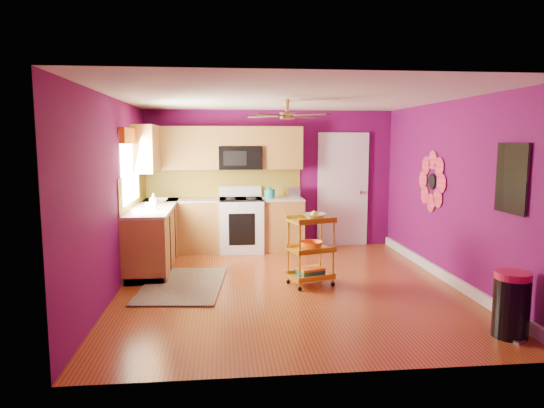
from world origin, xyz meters
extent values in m
plane|color=maroon|center=(0.00, 0.00, 0.00)|extent=(5.00, 5.00, 0.00)
cube|color=#620B53|center=(0.00, 2.50, 1.25)|extent=(4.50, 0.04, 2.50)
cube|color=#620B53|center=(0.00, -2.50, 1.25)|extent=(4.50, 0.04, 2.50)
cube|color=#620B53|center=(-2.25, 0.00, 1.25)|extent=(0.04, 5.00, 2.50)
cube|color=#620B53|center=(2.25, 0.00, 1.25)|extent=(0.04, 5.00, 2.50)
cube|color=silver|center=(0.00, 0.00, 2.50)|extent=(4.50, 5.00, 0.04)
cube|color=white|center=(2.22, 0.00, 0.07)|extent=(0.05, 4.90, 0.14)
cube|color=olive|center=(-1.95, 1.35, 0.45)|extent=(0.60, 2.30, 0.90)
cube|color=olive|center=(-0.85, 2.20, 0.45)|extent=(2.80, 0.60, 0.90)
cube|color=beige|center=(-1.95, 1.35, 0.92)|extent=(0.63, 2.30, 0.04)
cube|color=beige|center=(-0.85, 2.20, 0.92)|extent=(2.80, 0.63, 0.04)
cube|color=black|center=(-1.95, 1.35, 0.05)|extent=(0.54, 2.30, 0.10)
cube|color=black|center=(-0.85, 2.20, 0.05)|extent=(2.80, 0.54, 0.10)
cube|color=white|center=(-0.55, 2.17, 0.46)|extent=(0.76, 0.66, 0.92)
cube|color=black|center=(-0.55, 2.17, 0.93)|extent=(0.76, 0.62, 0.03)
cube|color=white|center=(-0.55, 2.45, 1.04)|extent=(0.76, 0.06, 0.18)
cube|color=black|center=(-0.55, 1.84, 0.45)|extent=(0.45, 0.02, 0.55)
cube|color=olive|center=(-1.59, 2.33, 1.83)|extent=(1.32, 0.33, 0.75)
cube|color=olive|center=(0.19, 2.33, 1.83)|extent=(0.72, 0.33, 0.75)
cube|color=olive|center=(-0.55, 2.33, 2.03)|extent=(0.76, 0.33, 0.34)
cube|color=olive|center=(-2.08, 1.85, 1.83)|extent=(0.33, 1.30, 0.75)
cube|color=black|center=(-0.55, 2.30, 1.65)|extent=(0.76, 0.38, 0.40)
cube|color=olive|center=(-0.85, 2.49, 1.20)|extent=(2.80, 0.01, 0.51)
cube|color=olive|center=(-2.24, 1.35, 1.20)|extent=(0.01, 2.30, 0.51)
cube|color=white|center=(-2.23, 1.05, 1.55)|extent=(0.03, 1.20, 1.00)
cube|color=orange|center=(-2.20, 1.05, 2.02)|extent=(0.08, 1.35, 0.22)
cube|color=white|center=(1.35, 2.48, 1.02)|extent=(0.85, 0.04, 2.05)
cube|color=white|center=(1.35, 2.46, 1.02)|extent=(0.95, 0.02, 2.15)
sphere|color=#BF8C3F|center=(1.67, 2.42, 1.00)|extent=(0.07, 0.07, 0.07)
cylinder|color=black|center=(2.23, 0.60, 1.35)|extent=(0.01, 0.24, 0.24)
cube|color=teal|center=(2.23, -1.40, 1.55)|extent=(0.03, 0.52, 0.72)
cube|color=black|center=(2.21, -1.40, 1.55)|extent=(0.01, 0.56, 0.76)
cylinder|color=#BF8C3F|center=(0.00, 0.20, 2.42)|extent=(0.06, 0.06, 0.16)
cylinder|color=#BF8C3F|center=(0.00, 0.20, 2.28)|extent=(0.20, 0.20, 0.08)
cube|color=#4C2D19|center=(0.27, 0.47, 2.28)|extent=(0.47, 0.47, 0.01)
cube|color=#4C2D19|center=(-0.27, 0.47, 2.28)|extent=(0.47, 0.47, 0.01)
cube|color=#4C2D19|center=(-0.27, -0.07, 2.28)|extent=(0.47, 0.47, 0.01)
cube|color=#4C2D19|center=(0.27, -0.07, 2.28)|extent=(0.47, 0.47, 0.01)
cube|color=black|center=(-1.42, 0.14, 0.01)|extent=(1.20, 1.79, 0.02)
cylinder|color=gold|center=(0.12, -0.24, 0.48)|extent=(0.02, 0.02, 0.87)
cylinder|color=gold|center=(0.59, -0.08, 0.48)|extent=(0.02, 0.02, 0.87)
cylinder|color=gold|center=(0.01, 0.10, 0.48)|extent=(0.02, 0.02, 0.87)
cylinder|color=gold|center=(0.49, 0.25, 0.48)|extent=(0.02, 0.02, 0.87)
sphere|color=black|center=(0.12, -0.24, 0.03)|extent=(0.06, 0.06, 0.06)
sphere|color=black|center=(0.59, -0.08, 0.03)|extent=(0.06, 0.06, 0.06)
sphere|color=black|center=(0.01, 0.10, 0.03)|extent=(0.06, 0.06, 0.06)
sphere|color=black|center=(0.49, 0.25, 0.03)|extent=(0.06, 0.06, 0.06)
cube|color=gold|center=(0.30, 0.01, 0.89)|extent=(0.66, 0.56, 0.03)
cube|color=gold|center=(0.30, 0.01, 0.49)|extent=(0.66, 0.56, 0.03)
cube|color=gold|center=(0.30, 0.01, 0.12)|extent=(0.66, 0.56, 0.03)
imported|color=beige|center=(0.35, 0.02, 0.94)|extent=(0.39, 0.39, 0.08)
sphere|color=yellow|center=(0.35, 0.02, 0.97)|extent=(0.10, 0.10, 0.10)
imported|color=orange|center=(0.30, 0.01, 0.56)|extent=(0.40, 0.40, 0.10)
cube|color=navy|center=(0.30, 0.01, 0.16)|extent=(0.39, 0.33, 0.04)
cube|color=#267233|center=(0.30, 0.01, 0.20)|extent=(0.39, 0.33, 0.04)
cube|color=orange|center=(0.30, 0.01, 0.23)|extent=(0.39, 0.33, 0.03)
cylinder|color=black|center=(1.98, -1.92, 0.30)|extent=(0.45, 0.45, 0.59)
cylinder|color=#B51940|center=(1.98, -1.92, 0.63)|extent=(0.35, 0.35, 0.07)
cube|color=beige|center=(1.98, -2.09, 0.01)|extent=(0.13, 0.10, 0.03)
cylinder|color=teal|center=(-0.04, 2.18, 1.02)|extent=(0.18, 0.18, 0.16)
sphere|color=teal|center=(-0.04, 2.18, 1.12)|extent=(0.06, 0.06, 0.06)
cube|color=beige|center=(0.40, 2.26, 1.03)|extent=(0.22, 0.15, 0.18)
imported|color=#EA3F72|center=(-1.89, 0.93, 1.04)|extent=(0.09, 0.09, 0.20)
imported|color=white|center=(-1.98, 1.56, 1.03)|extent=(0.14, 0.14, 0.18)
imported|color=white|center=(-1.90, 1.85, 0.97)|extent=(0.25, 0.25, 0.06)
imported|color=white|center=(-1.98, 1.05, 0.99)|extent=(0.11, 0.11, 0.09)
camera|label=1|loc=(-0.87, -6.30, 1.95)|focal=32.00mm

